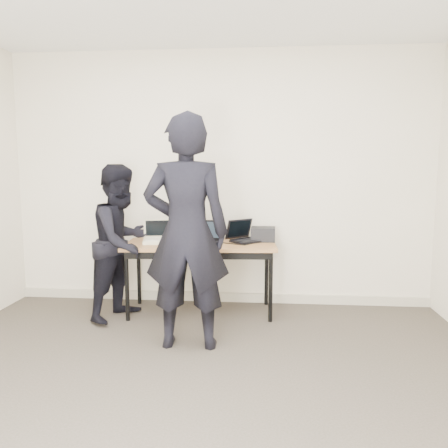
# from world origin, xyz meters

# --- Properties ---
(room) EXTENTS (4.60, 4.60, 2.80)m
(room) POSITION_xyz_m (0.00, 0.00, 1.35)
(room) COLOR #423B32
(room) RESTS_ON ground
(desk) EXTENTS (1.54, 0.74, 0.72)m
(desk) POSITION_xyz_m (-0.16, 1.85, 0.66)
(desk) COLOR #99683A
(desk) RESTS_ON ground
(laptop_beige) EXTENTS (0.34, 0.33, 0.23)m
(laptop_beige) POSITION_xyz_m (-0.60, 1.87, 0.77)
(laptop_beige) COLOR beige
(laptop_beige) RESTS_ON desk
(laptop_center) EXTENTS (0.31, 0.30, 0.23)m
(laptop_center) POSITION_xyz_m (-0.12, 1.86, 0.77)
(laptop_center) COLOR black
(laptop_center) RESTS_ON desk
(laptop_right) EXTENTS (0.42, 0.42, 0.22)m
(laptop_right) POSITION_xyz_m (0.27, 2.00, 0.77)
(laptop_right) COLOR black
(laptop_right) RESTS_ON desk
(leather_satchel) EXTENTS (0.39, 0.24, 0.25)m
(leather_satchel) POSITION_xyz_m (-0.34, 2.08, 0.85)
(leather_satchel) COLOR brown
(leather_satchel) RESTS_ON desk
(tissue) EXTENTS (0.14, 0.11, 0.08)m
(tissue) POSITION_xyz_m (-0.31, 2.08, 1.00)
(tissue) COLOR white
(tissue) RESTS_ON leather_satchel
(equipment_box) EXTENTS (0.25, 0.22, 0.14)m
(equipment_box) POSITION_xyz_m (0.47, 2.04, 0.79)
(equipment_box) COLOR black
(equipment_box) RESTS_ON desk
(power_brick) EXTENTS (0.09, 0.06, 0.03)m
(power_brick) POSITION_xyz_m (-0.38, 1.68, 0.74)
(power_brick) COLOR black
(power_brick) RESTS_ON desk
(cables) EXTENTS (1.16, 0.32, 0.01)m
(cables) POSITION_xyz_m (-0.08, 1.83, 0.72)
(cables) COLOR black
(cables) RESTS_ON desk
(person_typist) EXTENTS (0.72, 0.50, 1.90)m
(person_typist) POSITION_xyz_m (-0.16, 1.02, 0.95)
(person_typist) COLOR black
(person_typist) RESTS_ON ground
(person_observer) EXTENTS (0.81, 0.90, 1.51)m
(person_observer) POSITION_xyz_m (-0.90, 1.66, 0.75)
(person_observer) COLOR black
(person_observer) RESTS_ON ground
(baseboard) EXTENTS (4.50, 0.03, 0.10)m
(baseboard) POSITION_xyz_m (0.00, 2.23, 0.05)
(baseboard) COLOR #BAB19A
(baseboard) RESTS_ON ground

